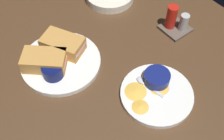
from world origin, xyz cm
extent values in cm
cube|color=#4C331E|center=(0.00, 0.00, -1.50)|extent=(110.00, 110.00, 3.00)
cylinder|color=white|center=(-2.65, -7.77, 0.80)|extent=(25.14, 25.14, 1.60)
cube|color=#C68C42|center=(-6.09, -4.46, 4.00)|extent=(15.05, 12.83, 4.80)
cube|color=#DB938E|center=(-6.09, -4.46, 4.00)|extent=(14.99, 12.42, 0.80)
cube|color=#C68C42|center=(-3.80, -12.41, 4.00)|extent=(14.33, 14.76, 4.80)
cube|color=#DB938E|center=(-3.80, -12.41, 4.00)|extent=(14.05, 14.54, 0.80)
cylinder|color=#0C144C|center=(0.76, -12.28, 3.56)|extent=(6.39, 6.39, 3.91)
cylinder|color=black|center=(0.76, -12.28, 5.11)|extent=(5.24, 5.24, 0.60)
cube|color=silver|center=(-7.41, -7.54, 1.85)|extent=(5.16, 3.45, 0.40)
ellipsoid|color=silver|center=(-2.65, -10.30, 2.00)|extent=(3.87, 3.51, 0.80)
cylinder|color=white|center=(24.62, 7.95, 0.80)|extent=(21.22, 21.22, 1.60)
cylinder|color=navy|center=(21.44, 10.60, 3.25)|extent=(7.68, 7.68, 3.30)
cylinder|color=olive|center=(21.44, 10.60, 4.50)|extent=(6.30, 6.30, 0.60)
cube|color=silver|center=(24.19, 7.89, 1.85)|extent=(5.56, 1.56, 0.40)
ellipsoid|color=silver|center=(18.75, 7.12, 2.00)|extent=(3.48, 2.62, 0.80)
cone|color=gold|center=(20.48, 3.36, 1.90)|extent=(8.40, 8.40, 0.60)
cone|color=gold|center=(23.58, 9.74, 1.90)|extent=(6.37, 6.37, 0.60)
cone|color=gold|center=(25.14, 1.05, 1.90)|extent=(5.52, 5.52, 0.60)
cube|color=brown|center=(8.58, 31.99, 0.50)|extent=(9.00, 9.00, 1.00)
cylinder|color=red|center=(6.78, 30.79, 5.25)|extent=(3.60, 3.60, 8.50)
cylinder|color=#B2B2B2|center=(10.38, 33.39, 4.00)|extent=(3.00, 3.00, 6.00)
camera|label=1|loc=(50.80, -28.69, 69.55)|focal=44.67mm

